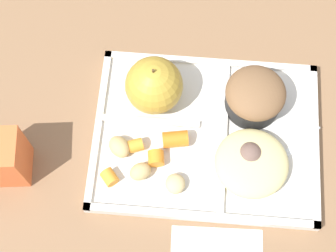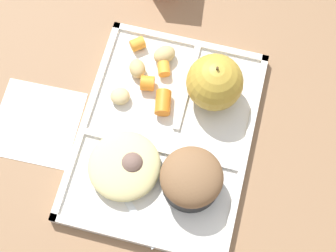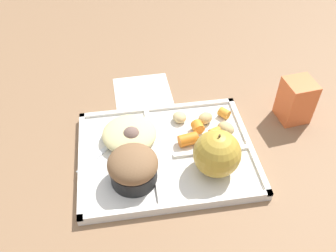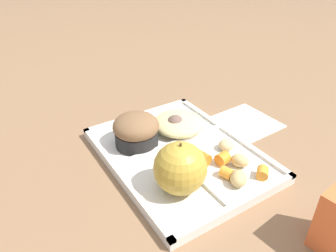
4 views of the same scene
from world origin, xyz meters
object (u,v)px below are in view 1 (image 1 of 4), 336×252
Objects in this scene: green_apple at (154,85)px; bran_muffin at (255,96)px; lunch_tray at (205,136)px; milk_carton at (4,158)px; plastic_fork at (279,160)px.

green_apple is 0.15m from bran_muffin.
milk_carton is at bearing -166.06° from lunch_tray.
lunch_tray is 2.86× the size of plastic_fork.
milk_carton is (-0.34, -0.12, 0.00)m from bran_muffin.
green_apple is (-0.08, 0.05, 0.05)m from lunch_tray.
lunch_tray is at bearing 163.94° from plastic_fork.
lunch_tray is at bearing 7.41° from milk_carton.
milk_carton is at bearing -160.34° from bran_muffin.
green_apple is 0.21m from plastic_fork.
milk_carton reaches higher than lunch_tray.
milk_carton is (-0.39, -0.04, 0.03)m from plastic_fork.
lunch_tray is at bearing -140.81° from bran_muffin.
green_apple reaches higher than plastic_fork.
green_apple is 0.23m from milk_carton.
bran_muffin is 0.76× the size of plastic_fork.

